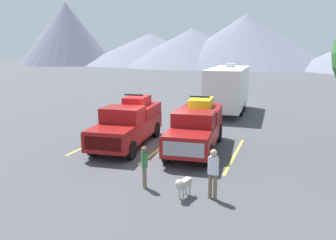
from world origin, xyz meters
TOP-DOWN VIEW (x-y plane):
  - ground_plane at (0.00, 0.00)m, footprint 240.00×240.00m
  - pickup_truck_a at (-1.76, 0.44)m, footprint 2.59×5.99m
  - pickup_truck_b at (1.73, 0.77)m, footprint 2.58×6.04m
  - lot_stripe_a at (-3.66, 0.47)m, footprint 0.12×5.50m
  - lot_stripe_b at (0.00, 0.47)m, footprint 0.12×5.50m
  - lot_stripe_c at (3.66, 0.47)m, footprint 0.12×5.50m
  - camper_trailer_a at (1.47, 10.68)m, footprint 2.77×8.38m
  - person_a at (1.23, -4.39)m, footprint 0.28×0.29m
  - person_b at (3.70, -4.45)m, footprint 0.37×0.23m
  - dog at (2.77, -4.78)m, footprint 0.40×0.87m
  - mountain_ridge at (2.65, 76.30)m, footprint 153.89×51.27m

SIDE VIEW (x-z plane):
  - ground_plane at x=0.00m, z-range 0.00..0.00m
  - lot_stripe_a at x=-3.66m, z-range 0.00..0.01m
  - lot_stripe_b at x=0.00m, z-range 0.00..0.01m
  - lot_stripe_c at x=3.66m, z-range 0.00..0.01m
  - dog at x=2.77m, z-range 0.13..0.87m
  - person_a at x=1.23m, z-range 0.12..1.64m
  - person_b at x=3.70m, z-range 0.13..1.83m
  - pickup_truck_a at x=-1.76m, z-range -0.11..2.39m
  - pickup_truck_b at x=1.73m, z-range -0.10..2.42m
  - camper_trailer_a at x=1.47m, z-range 0.10..3.82m
  - mountain_ridge at x=2.65m, z-range -2.64..15.35m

